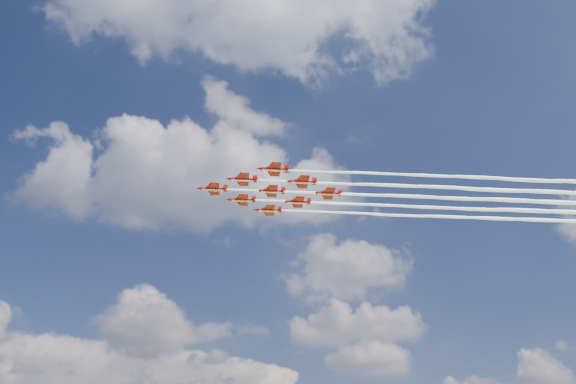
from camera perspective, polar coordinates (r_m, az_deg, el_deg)
name	(u,v)px	position (r m, az deg, el deg)	size (l,w,h in m)	color
jet_lead	(450,198)	(184.93, 16.11, -0.60)	(155.23, 13.64, 2.41)	#AC0909
jet_row2_port	(486,189)	(182.67, 19.43, 0.27)	(155.23, 13.64, 2.41)	#AC0909
jet_row2_starb	(469,208)	(193.88, 17.91, -1.60)	(155.23, 13.64, 2.41)	#AC0909
jet_row3_port	(524,180)	(181.07, 22.83, 1.15)	(155.23, 13.64, 2.41)	#AC0909
jet_row3_centre	(504,200)	(191.89, 21.10, -0.79)	(155.23, 13.64, 2.41)	#AC0909
jet_row3_starb	(487,218)	(203.06, 19.55, -2.52)	(155.23, 13.64, 2.41)	#AC0909
jet_row4_port	(541,192)	(190.55, 24.34, 0.05)	(155.23, 13.64, 2.41)	#AC0909
jet_row4_starb	(521,210)	(201.32, 22.61, -1.74)	(155.23, 13.64, 2.41)	#AC0909
jet_tail	(558,202)	(200.20, 25.70, -0.96)	(155.23, 13.64, 2.41)	#AC0909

